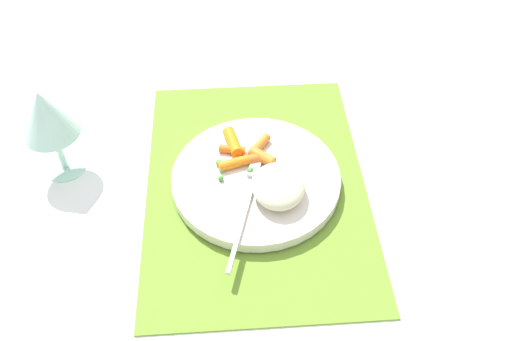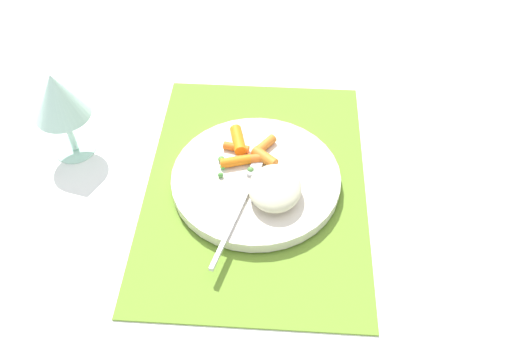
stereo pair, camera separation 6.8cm
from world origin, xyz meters
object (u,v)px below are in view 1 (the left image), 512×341
carrot_portion (243,151)px  wine_glass (46,115)px  rice_mound (278,186)px  fork (249,197)px  plate (256,179)px

carrot_portion → wine_glass: (0.01, 0.27, 0.08)m
carrot_portion → wine_glass: bearing=87.2°
rice_mound → carrot_portion: size_ratio=0.97×
fork → carrot_portion: bearing=2.9°
fork → wine_glass: bearing=70.3°
carrot_portion → fork: (-0.09, -0.00, -0.00)m
plate → wine_glass: size_ratio=1.67×
rice_mound → wine_glass: wine_glass is taller
wine_glass → rice_mound: bearing=-106.5°
plate → carrot_portion: 0.05m
rice_mound → plate: bearing=37.1°
rice_mound → fork: (-0.01, 0.04, -0.01)m
plate → wine_glass: bearing=79.0°
carrot_portion → fork: carrot_portion is taller
fork → plate: bearing=-15.7°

